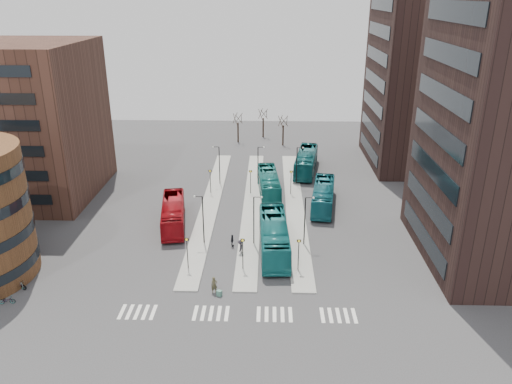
{
  "coord_description": "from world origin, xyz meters",
  "views": [
    {
      "loc": [
        4.36,
        -35.31,
        28.2
      ],
      "look_at": [
        2.73,
        22.46,
        5.0
      ],
      "focal_mm": 35.0,
      "sensor_mm": 36.0,
      "label": 1
    }
  ],
  "objects_px": {
    "teal_bus_a": "(274,236)",
    "teal_bus_c": "(323,196)",
    "red_bus": "(173,214)",
    "commuter_c": "(240,247)",
    "commuter_a": "(167,234)",
    "commuter_b": "(232,241)",
    "bicycle_far": "(19,286)",
    "teal_bus_d": "(306,161)",
    "traveller": "(214,285)",
    "bicycle_near": "(7,300)",
    "teal_bus_b": "(269,183)",
    "suitcase": "(219,293)",
    "bicycle_mid": "(19,285)"
  },
  "relations": [
    {
      "from": "traveller",
      "to": "bicycle_near",
      "type": "height_order",
      "value": "traveller"
    },
    {
      "from": "teal_bus_a",
      "to": "teal_bus_c",
      "type": "bearing_deg",
      "value": 59.29
    },
    {
      "from": "teal_bus_b",
      "to": "teal_bus_c",
      "type": "bearing_deg",
      "value": -36.11
    },
    {
      "from": "teal_bus_b",
      "to": "bicycle_mid",
      "type": "bearing_deg",
      "value": -138.14
    },
    {
      "from": "traveller",
      "to": "suitcase",
      "type": "bearing_deg",
      "value": -59.6
    },
    {
      "from": "red_bus",
      "to": "teal_bus_b",
      "type": "relative_size",
      "value": 0.99
    },
    {
      "from": "teal_bus_c",
      "to": "bicycle_far",
      "type": "relative_size",
      "value": 7.4
    },
    {
      "from": "bicycle_near",
      "to": "suitcase",
      "type": "bearing_deg",
      "value": -91.07
    },
    {
      "from": "red_bus",
      "to": "commuter_c",
      "type": "bearing_deg",
      "value": -48.53
    },
    {
      "from": "commuter_a",
      "to": "bicycle_near",
      "type": "xyz_separation_m",
      "value": [
        -13.04,
        -13.58,
        -0.5
      ]
    },
    {
      "from": "red_bus",
      "to": "bicycle_near",
      "type": "xyz_separation_m",
      "value": [
        -13.0,
        -18.09,
        -1.22
      ]
    },
    {
      "from": "teal_bus_d",
      "to": "bicycle_near",
      "type": "distance_m",
      "value": 50.55
    },
    {
      "from": "suitcase",
      "to": "commuter_c",
      "type": "bearing_deg",
      "value": 103.72
    },
    {
      "from": "commuter_c",
      "to": "bicycle_near",
      "type": "height_order",
      "value": "commuter_c"
    },
    {
      "from": "teal_bus_a",
      "to": "commuter_c",
      "type": "height_order",
      "value": "teal_bus_a"
    },
    {
      "from": "red_bus",
      "to": "bicycle_near",
      "type": "relative_size",
      "value": 7.53
    },
    {
      "from": "teal_bus_b",
      "to": "teal_bus_c",
      "type": "height_order",
      "value": "teal_bus_b"
    },
    {
      "from": "teal_bus_b",
      "to": "traveller",
      "type": "distance_m",
      "value": 27.39
    },
    {
      "from": "teal_bus_a",
      "to": "teal_bus_d",
      "type": "xyz_separation_m",
      "value": [
        5.56,
        27.85,
        -0.06
      ]
    },
    {
      "from": "teal_bus_c",
      "to": "bicycle_mid",
      "type": "distance_m",
      "value": 39.7
    },
    {
      "from": "suitcase",
      "to": "commuter_b",
      "type": "relative_size",
      "value": 0.39
    },
    {
      "from": "traveller",
      "to": "bicycle_near",
      "type": "xyz_separation_m",
      "value": [
        -19.95,
        -2.5,
        -0.48
      ]
    },
    {
      "from": "red_bus",
      "to": "commuter_b",
      "type": "height_order",
      "value": "red_bus"
    },
    {
      "from": "teal_bus_d",
      "to": "bicycle_far",
      "type": "distance_m",
      "value": 48.59
    },
    {
      "from": "commuter_a",
      "to": "teal_bus_d",
      "type": "bearing_deg",
      "value": -150.27
    },
    {
      "from": "suitcase",
      "to": "bicycle_mid",
      "type": "xyz_separation_m",
      "value": [
        -20.5,
        0.64,
        0.22
      ]
    },
    {
      "from": "suitcase",
      "to": "traveller",
      "type": "height_order",
      "value": "traveller"
    },
    {
      "from": "commuter_a",
      "to": "commuter_b",
      "type": "bearing_deg",
      "value": 147.22
    },
    {
      "from": "commuter_a",
      "to": "bicycle_near",
      "type": "distance_m",
      "value": 18.83
    },
    {
      "from": "teal_bus_c",
      "to": "commuter_a",
      "type": "relative_size",
      "value": 6.48
    },
    {
      "from": "teal_bus_a",
      "to": "teal_bus_c",
      "type": "relative_size",
      "value": 1.12
    },
    {
      "from": "commuter_b",
      "to": "bicycle_far",
      "type": "bearing_deg",
      "value": 121.42
    },
    {
      "from": "red_bus",
      "to": "commuter_c",
      "type": "distance_m",
      "value": 11.83
    },
    {
      "from": "teal_bus_c",
      "to": "commuter_b",
      "type": "height_order",
      "value": "teal_bus_c"
    },
    {
      "from": "teal_bus_c",
      "to": "commuter_a",
      "type": "height_order",
      "value": "teal_bus_c"
    },
    {
      "from": "bicycle_near",
      "to": "bicycle_mid",
      "type": "bearing_deg",
      "value": -6.53
    },
    {
      "from": "teal_bus_a",
      "to": "commuter_c",
      "type": "relative_size",
      "value": 7.55
    },
    {
      "from": "suitcase",
      "to": "teal_bus_a",
      "type": "height_order",
      "value": "teal_bus_a"
    },
    {
      "from": "teal_bus_b",
      "to": "bicycle_far",
      "type": "distance_m",
      "value": 36.88
    },
    {
      "from": "traveller",
      "to": "bicycle_near",
      "type": "bearing_deg",
      "value": 171.86
    },
    {
      "from": "commuter_b",
      "to": "commuter_c",
      "type": "bearing_deg",
      "value": -143.89
    },
    {
      "from": "teal_bus_a",
      "to": "teal_bus_d",
      "type": "height_order",
      "value": "teal_bus_a"
    },
    {
      "from": "commuter_a",
      "to": "commuter_c",
      "type": "bearing_deg",
      "value": 137.04
    },
    {
      "from": "traveller",
      "to": "commuter_b",
      "type": "distance_m",
      "value": 10.01
    },
    {
      "from": "suitcase",
      "to": "red_bus",
      "type": "xyz_separation_m",
      "value": [
        -7.51,
        16.13,
        1.33
      ]
    },
    {
      "from": "teal_bus_b",
      "to": "commuter_a",
      "type": "xyz_separation_m",
      "value": [
        -12.26,
        -15.77,
        -0.74
      ]
    },
    {
      "from": "bicycle_mid",
      "to": "commuter_c",
      "type": "bearing_deg",
      "value": -49.21
    },
    {
      "from": "teal_bus_a",
      "to": "teal_bus_b",
      "type": "xyz_separation_m",
      "value": [
        -0.67,
        17.71,
        -0.2
      ]
    },
    {
      "from": "teal_bus_c",
      "to": "bicycle_near",
      "type": "distance_m",
      "value": 41.2
    },
    {
      "from": "suitcase",
      "to": "teal_bus_d",
      "type": "distance_m",
      "value": 39.14
    }
  ]
}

